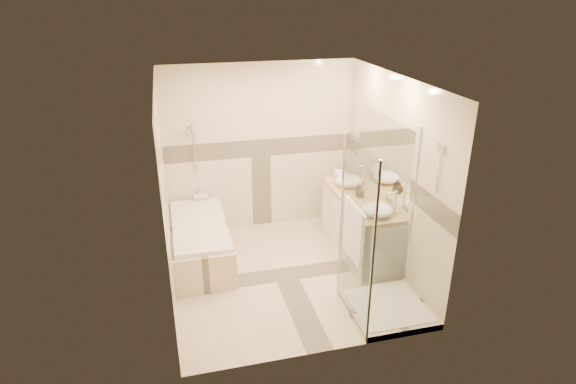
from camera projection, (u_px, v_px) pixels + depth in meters
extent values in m
cube|color=#C2B49A|center=(285.00, 274.00, 6.26)|extent=(2.80, 3.00, 0.01)
cube|color=silver|center=(285.00, 80.00, 5.27)|extent=(2.80, 3.00, 0.01)
cube|color=beige|center=(261.00, 148.00, 7.11)|extent=(2.80, 0.01, 2.50)
cube|color=beige|center=(324.00, 245.00, 4.42)|extent=(2.80, 0.01, 2.50)
cube|color=beige|center=(165.00, 197.00, 5.45)|extent=(0.01, 3.00, 2.50)
cube|color=beige|center=(393.00, 175.00, 6.08)|extent=(0.01, 3.00, 2.50)
cube|color=white|center=(383.00, 153.00, 6.27)|extent=(0.01, 1.60, 1.00)
cylinder|color=silver|center=(193.00, 147.00, 6.82)|extent=(0.02, 0.02, 0.70)
cube|color=beige|center=(200.00, 243.00, 6.51)|extent=(0.75, 1.70, 0.50)
cube|color=silver|center=(199.00, 225.00, 6.40)|extent=(0.69, 1.60, 0.06)
ellipsoid|color=silver|center=(199.00, 228.00, 6.42)|extent=(0.56, 1.40, 0.16)
cube|color=silver|center=(359.00, 227.00, 6.62)|extent=(0.55, 1.60, 0.80)
cylinder|color=silver|center=(350.00, 233.00, 6.14)|extent=(0.01, 0.24, 0.01)
cylinder|color=silver|center=(330.00, 207.00, 6.85)|extent=(0.01, 0.24, 0.01)
cube|color=tan|center=(361.00, 199.00, 6.46)|extent=(0.57, 1.62, 0.05)
cube|color=beige|center=(387.00, 309.00, 5.52)|extent=(0.90, 0.90, 0.08)
cube|color=silver|center=(388.00, 305.00, 5.50)|extent=(0.80, 0.80, 0.01)
cube|color=white|center=(356.00, 236.00, 5.03)|extent=(0.01, 0.90, 2.00)
cube|color=white|center=(378.00, 214.00, 5.52)|extent=(0.90, 0.01, 2.00)
cylinder|color=silver|center=(373.00, 258.00, 4.62)|extent=(0.03, 0.03, 2.00)
cylinder|color=silver|center=(341.00, 218.00, 5.43)|extent=(0.03, 0.03, 2.00)
cylinder|color=silver|center=(413.00, 210.00, 5.63)|extent=(0.03, 0.03, 2.00)
cylinder|color=silver|center=(440.00, 147.00, 4.86)|extent=(0.03, 0.10, 0.10)
cylinder|color=silver|center=(355.00, 205.00, 4.88)|extent=(0.02, 0.60, 0.02)
cube|color=silver|center=(353.00, 232.00, 5.00)|extent=(0.04, 0.48, 0.62)
ellipsoid|color=white|center=(349.00, 181.00, 6.77)|extent=(0.38, 0.38, 0.15)
ellipsoid|color=white|center=(378.00, 210.00, 5.90)|extent=(0.39, 0.39, 0.15)
cylinder|color=silver|center=(364.00, 175.00, 6.79)|extent=(0.03, 0.03, 0.30)
cylinder|color=silver|center=(361.00, 166.00, 6.73)|extent=(0.11, 0.03, 0.03)
cylinder|color=silver|center=(395.00, 202.00, 5.92)|extent=(0.03, 0.03, 0.30)
cylinder|color=silver|center=(392.00, 193.00, 5.86)|extent=(0.11, 0.03, 0.03)
imported|color=black|center=(358.00, 189.00, 6.46)|extent=(0.10, 0.10, 0.17)
imported|color=black|center=(360.00, 191.00, 6.41)|extent=(0.14, 0.14, 0.16)
cube|color=silver|center=(341.00, 175.00, 7.07)|extent=(0.19, 0.28, 0.09)
cylinder|color=silver|center=(201.00, 197.00, 7.06)|extent=(0.20, 0.09, 0.09)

